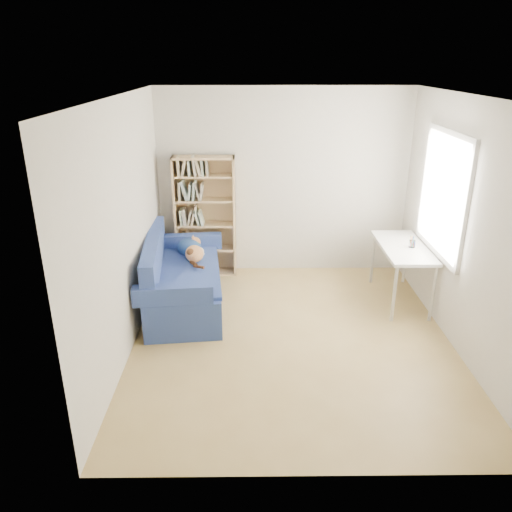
{
  "coord_description": "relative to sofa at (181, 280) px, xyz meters",
  "views": [
    {
      "loc": [
        -0.45,
        -4.87,
        2.93
      ],
      "look_at": [
        -0.4,
        0.36,
        0.85
      ],
      "focal_mm": 35.0,
      "sensor_mm": 36.0,
      "label": 1
    }
  ],
  "objects": [
    {
      "name": "pen_cup",
      "position": [
        2.88,
        0.05,
        0.46
      ],
      "size": [
        0.08,
        0.08,
        0.15
      ],
      "color": "white",
      "rests_on": "desk"
    },
    {
      "name": "desk",
      "position": [
        2.79,
        0.1,
        0.33
      ],
      "size": [
        0.55,
        1.21,
        0.75
      ],
      "color": "white",
      "rests_on": "ground"
    },
    {
      "name": "bookshelf",
      "position": [
        0.24,
        1.02,
        0.44
      ],
      "size": [
        0.85,
        0.26,
        1.7
      ],
      "color": "tan",
      "rests_on": "ground"
    },
    {
      "name": "ground",
      "position": [
        1.34,
        -0.83,
        -0.34
      ],
      "size": [
        4.0,
        4.0,
        0.0
      ],
      "primitive_type": "plane",
      "color": "#A7884B",
      "rests_on": "ground"
    },
    {
      "name": "room_shell",
      "position": [
        1.44,
        -0.8,
        1.29
      ],
      "size": [
        3.54,
        4.04,
        2.62
      ],
      "color": "silver",
      "rests_on": "ground"
    },
    {
      "name": "sofa",
      "position": [
        0.0,
        0.0,
        0.0
      ],
      "size": [
        1.05,
        1.92,
        0.9
      ],
      "rotation": [
        0.0,
        0.0,
        0.1
      ],
      "color": "navy",
      "rests_on": "ground"
    }
  ]
}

